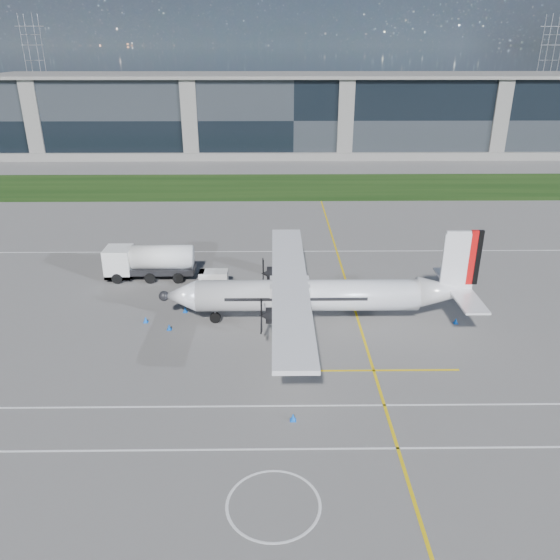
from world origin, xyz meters
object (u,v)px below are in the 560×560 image
(safety_cone_nose_port, at_px, (169,327))
(baggage_tug, at_px, (214,280))
(ground_crew_person, at_px, (205,296))
(safety_cone_nose_stbd, at_px, (185,309))
(fuel_tanker_truck, at_px, (144,262))
(pylon_east, at_px, (548,65))
(safety_cone_portwing, at_px, (293,417))
(safety_cone_tail, at_px, (456,321))
(safety_cone_fwd, at_px, (146,320))
(turboprop_aircraft, at_px, (319,278))
(pylon_west, at_px, (36,65))

(safety_cone_nose_port, bearing_deg, baggage_tug, 71.19)
(ground_crew_person, relative_size, safety_cone_nose_stbd, 3.67)
(fuel_tanker_truck, height_order, safety_cone_nose_port, fuel_tanker_truck)
(pylon_east, bearing_deg, safety_cone_portwing, -118.54)
(pylon_east, xyz_separation_m, safety_cone_tail, (-74.13, -149.07, -14.75))
(safety_cone_portwing, relative_size, safety_cone_fwd, 1.00)
(pylon_east, relative_size, turboprop_aircraft, 1.15)
(pylon_west, xyz_separation_m, ground_crew_person, (70.10, -145.58, -14.08))
(safety_cone_portwing, xyz_separation_m, safety_cone_fwd, (-11.63, 12.86, 0.00))
(safety_cone_nose_stbd, bearing_deg, safety_cone_tail, -5.89)
(turboprop_aircraft, bearing_deg, pylon_west, 118.18)
(fuel_tanker_truck, xyz_separation_m, safety_cone_nose_port, (4.20, -10.57, -1.42))
(safety_cone_nose_stbd, height_order, safety_cone_fwd, same)
(safety_cone_fwd, distance_m, safety_cone_tail, 25.31)
(pylon_east, distance_m, turboprop_aircraft, 171.80)
(safety_cone_nose_port, bearing_deg, safety_cone_tail, 1.98)
(pylon_east, relative_size, ground_crew_person, 16.36)
(ground_crew_person, height_order, safety_cone_fwd, ground_crew_person)
(safety_cone_nose_stbd, relative_size, safety_cone_portwing, 1.00)
(fuel_tanker_truck, height_order, safety_cone_tail, fuel_tanker_truck)
(pylon_west, bearing_deg, safety_cone_nose_port, -65.69)
(pylon_west, distance_m, safety_cone_fwd, 163.07)
(safety_cone_portwing, bearing_deg, safety_cone_nose_stbd, 120.58)
(turboprop_aircraft, bearing_deg, ground_crew_person, 161.94)
(pylon_east, bearing_deg, safety_cone_tail, -116.44)
(safety_cone_portwing, bearing_deg, turboprop_aircraft, 79.03)
(fuel_tanker_truck, distance_m, safety_cone_tail, 29.09)
(ground_crew_person, relative_size, safety_cone_nose_port, 3.67)
(ground_crew_person, distance_m, safety_cone_fwd, 5.49)
(safety_cone_nose_stbd, bearing_deg, baggage_tug, 68.68)
(turboprop_aircraft, height_order, safety_cone_portwing, turboprop_aircraft)
(ground_crew_person, distance_m, safety_cone_tail, 21.07)
(fuel_tanker_truck, height_order, baggage_tug, fuel_tanker_truck)
(ground_crew_person, bearing_deg, safety_cone_tail, -82.30)
(pylon_west, xyz_separation_m, safety_cone_nose_stbd, (68.52, -146.76, -14.75))
(fuel_tanker_truck, height_order, ground_crew_person, fuel_tanker_truck)
(ground_crew_person, xyz_separation_m, safety_cone_fwd, (-4.54, -3.01, -0.67))
(safety_cone_nose_stbd, distance_m, safety_cone_portwing, 17.05)
(safety_cone_portwing, distance_m, safety_cone_fwd, 17.34)
(safety_cone_fwd, xyz_separation_m, safety_cone_nose_port, (2.15, -1.29, 0.00))
(baggage_tug, relative_size, safety_cone_fwd, 5.61)
(safety_cone_nose_port, bearing_deg, safety_cone_nose_stbd, 75.41)
(safety_cone_fwd, bearing_deg, baggage_tug, 54.31)
(pylon_west, xyz_separation_m, safety_cone_nose_port, (67.71, -149.87, -14.75))
(pylon_east, bearing_deg, safety_cone_nose_port, -122.99)
(safety_cone_nose_port, bearing_deg, fuel_tanker_truck, 111.66)
(safety_cone_nose_stbd, bearing_deg, safety_cone_portwing, -59.42)
(safety_cone_nose_stbd, relative_size, safety_cone_fwd, 1.00)
(turboprop_aircraft, bearing_deg, safety_cone_portwing, -100.97)
(baggage_tug, height_order, ground_crew_person, ground_crew_person)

